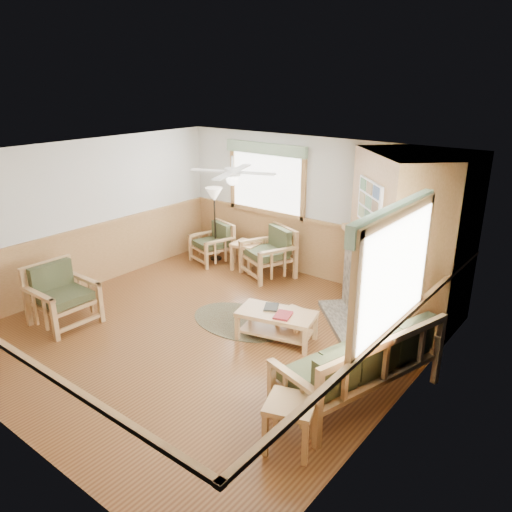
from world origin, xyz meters
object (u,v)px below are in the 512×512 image
Objects in this scene: armchair_back_right at (268,253)px; armchair_left at (63,296)px; footstool at (294,323)px; floor_lamp_left at (215,224)px; floor_lamp_right at (382,289)px; armchair_back_left at (212,243)px; coffee_table at (276,326)px; end_table_chairs at (246,256)px; sofa at (359,361)px; end_table_sofa at (290,425)px.

armchair_back_right is 3.85m from armchair_left.
footstool is 3.69m from floor_lamp_left.
floor_lamp_right is at bearing -59.26° from armchair_left.
armchair_left is (0.09, -3.52, 0.07)m from armchair_back_left.
coffee_table is 0.32m from footstool.
floor_lamp_right is (4.35, -1.23, 0.10)m from floor_lamp_left.
floor_lamp_right reaches higher than armchair_back_right.
coffee_table is 3.74m from floor_lamp_left.
floor_lamp_left is (-3.20, 1.74, 0.60)m from footstool.
armchair_back_left is at bearing 133.87° from coffee_table.
end_table_chairs reaches higher than footstool.
end_table_chairs is 1.04m from floor_lamp_left.
floor_lamp_left is at bearing 132.07° from coffee_table.
floor_lamp_left reaches higher than sofa.
armchair_back_left is 1.41m from armchair_back_right.
armchair_back_left is 3.57m from coffee_table.
armchair_back_right is 1.69× the size of end_table_chairs.
armchair_back_left is 0.52× the size of floor_lamp_left.
armchair_left is 0.62× the size of floor_lamp_left.
armchair_back_left is (-4.63, 2.38, -0.08)m from sofa.
armchair_back_left is 4.45m from floor_lamp_right.
end_table_sofa is at bearing -22.76° from armchair_back_left.
armchair_back_right is at bearing 158.14° from floor_lamp_right.
floor_lamp_left reaches higher than armchair_back_right.
armchair_back_right is at bearing 129.63° from end_table_sofa.
coffee_table is (2.95, 1.65, -0.26)m from armchair_left.
footstool is at bearing -102.77° from sofa.
floor_lamp_right is at bearing 94.47° from end_table_sofa.
coffee_table is at bearing -60.27° from armchair_left.
armchair_back_right is 1.49m from floor_lamp_left.
floor_lamp_right reaches higher than end_table_chairs.
footstool is (0.11, 0.30, -0.04)m from coffee_table.
armchair_left is at bearing -165.26° from coffee_table.
end_table_chairs is (-2.18, 1.97, 0.06)m from coffee_table.
floor_lamp_left is (-0.05, 0.17, 0.37)m from armchair_back_left.
floor_lamp_right is (1.26, 0.80, 0.66)m from coffee_table.
floor_lamp_left is at bearing 151.47° from footstool.
end_table_chairs is at bearing 22.79° from armchair_back_left.
armchair_back_right is at bearing -19.53° from armchair_left.
sofa is at bearing -32.41° from coffee_table.
end_table_sofa reaches higher than footstool.
footstool is at bearing -20.49° from armchair_back_right.
armchair_back_right is 3.14m from floor_lamp_right.
sofa is at bearing -11.01° from armchair_back_left.
armchair_left is at bearing -101.97° from end_table_chairs.
sofa is 4.52m from end_table_chairs.
end_table_sofa is (1.46, -1.77, 0.05)m from coffee_table.
armchair_back_right is (1.40, 0.09, 0.07)m from armchair_back_left.
floor_lamp_right is at bearing 2.30° from armchair_back_left.
sofa reaches higher than coffee_table.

